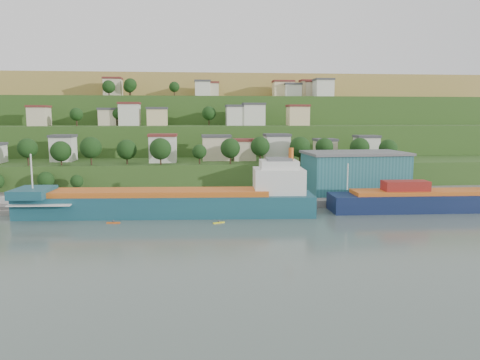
{
  "coord_description": "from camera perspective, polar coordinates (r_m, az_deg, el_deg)",
  "views": [
    {
      "loc": [
        -0.16,
        -112.62,
        25.71
      ],
      "look_at": [
        12.49,
        15.0,
        8.3
      ],
      "focal_mm": 35.0,
      "sensor_mm": 36.0,
      "label": 1
    }
  ],
  "objects": [
    {
      "name": "quay",
      "position": [
        144.36,
        2.46,
        -2.54
      ],
      "size": [
        220.0,
        26.0,
        4.0
      ],
      "primitive_type": "cube",
      "color": "slate",
      "rests_on": "ground"
    },
    {
      "name": "dinghy",
      "position": [
        144.93,
        -25.14,
        -2.6
      ],
      "size": [
        3.75,
        1.71,
        0.73
      ],
      "primitive_type": "cube",
      "rotation": [
        0.0,
        0.0,
        0.1
      ],
      "color": "silver",
      "rests_on": "pebble_beach"
    },
    {
      "name": "kayak_yellow",
      "position": [
        114.36,
        -2.6,
        -5.16
      ],
      "size": [
        2.98,
        1.52,
        0.75
      ],
      "rotation": [
        0.0,
        0.0,
        0.35
      ],
      "color": "yellow",
      "rests_on": "ground"
    },
    {
      "name": "kayak_orange",
      "position": [
        118.11,
        -15.18,
        -5.0
      ],
      "size": [
        3.3,
        0.8,
        0.82
      ],
      "rotation": [
        0.0,
        0.0,
        -0.07
      ],
      "color": "#D15412",
      "rests_on": "ground"
    },
    {
      "name": "cargo_ship_near",
      "position": [
        124.2,
        -7.67,
        -2.81
      ],
      "size": [
        77.2,
        16.72,
        19.68
      ],
      "rotation": [
        0.0,
        0.0,
        -0.06
      ],
      "color": "#164153",
      "rests_on": "ground"
    },
    {
      "name": "hillside",
      "position": [
        282.47,
        -5.61,
        2.49
      ],
      "size": [
        360.0,
        211.55,
        96.0
      ],
      "color": "#284719",
      "rests_on": "ground"
    },
    {
      "name": "warehouse",
      "position": [
        151.93,
        13.75,
        0.98
      ],
      "size": [
        31.76,
        20.27,
        12.8
      ],
      "rotation": [
        0.0,
        0.0,
        0.04
      ],
      "color": "#205960",
      "rests_on": "quay"
    },
    {
      "name": "ground",
      "position": [
        115.52,
        -5.46,
        -5.17
      ],
      "size": [
        500.0,
        500.0,
        0.0
      ],
      "primitive_type": "plane",
      "color": "#485851",
      "rests_on": "ground"
    },
    {
      "name": "caravan",
      "position": [
        143.89,
        -26.37,
        -2.38
      ],
      "size": [
        5.91,
        4.18,
        2.54
      ],
      "primitive_type": "cube",
      "rotation": [
        0.0,
        0.0,
        -0.39
      ],
      "color": "white",
      "rests_on": "pebble_beach"
    },
    {
      "name": "cargo_ship_far",
      "position": [
        141.72,
        24.06,
        -2.32
      ],
      "size": [
        61.53,
        12.15,
        16.64
      ],
      "rotation": [
        0.0,
        0.0,
        -0.03
      ],
      "color": "#0D1939",
      "rests_on": "ground"
    }
  ]
}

